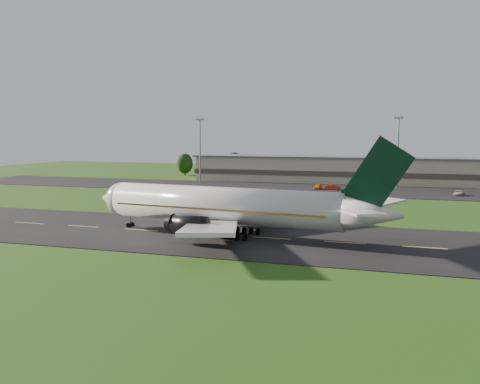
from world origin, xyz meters
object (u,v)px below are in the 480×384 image
(service_vehicle_a, at_px, (318,187))
(service_vehicle_c, at_px, (459,193))
(airliner, at_px, (228,206))
(light_mast_west, at_px, (200,143))
(terminal, at_px, (403,171))
(service_vehicle_b, at_px, (333,187))
(light_mast_centre, at_px, (398,144))

(service_vehicle_a, distance_m, service_vehicle_c, 36.85)
(airliner, distance_m, light_mast_west, 88.65)
(airliner, bearing_deg, light_mast_west, 121.46)
(airliner, distance_m, terminal, 99.30)
(airliner, relative_size, service_vehicle_c, 11.45)
(airliner, xyz_separation_m, service_vehicle_b, (5.97, 71.66, -3.84))
(terminal, relative_size, service_vehicle_c, 32.42)
(airliner, xyz_separation_m, light_mast_west, (-37.12, 80.10, 8.08))
(terminal, height_order, service_vehicle_a, terminal)
(terminal, bearing_deg, light_mast_centre, -94.95)
(terminal, height_order, service_vehicle_c, terminal)
(light_mast_centre, bearing_deg, terminal, 85.05)
(service_vehicle_a, bearing_deg, service_vehicle_b, -3.22)
(light_mast_centre, bearing_deg, service_vehicle_a, -159.77)
(airliner, relative_size, service_vehicle_b, 11.70)
(terminal, height_order, service_vehicle_b, terminal)
(light_mast_west, bearing_deg, service_vehicle_c, -8.88)
(airliner, bearing_deg, service_vehicle_c, 67.23)
(terminal, bearing_deg, light_mast_west, -165.24)
(terminal, relative_size, service_vehicle_b, 33.12)
(terminal, xyz_separation_m, service_vehicle_a, (-22.49, -23.95, -3.18))
(terminal, height_order, light_mast_centre, light_mast_centre)
(light_mast_west, relative_size, service_vehicle_b, 4.65)
(airliner, height_order, light_mast_centre, light_mast_centre)
(terminal, bearing_deg, service_vehicle_b, -126.65)
(light_mast_west, xyz_separation_m, service_vehicle_a, (38.91, -7.77, -11.93))
(airliner, height_order, light_mast_west, light_mast_west)
(light_mast_centre, bearing_deg, airliner, -105.94)
(light_mast_west, distance_m, service_vehicle_c, 77.40)
(light_mast_west, distance_m, light_mast_centre, 60.00)
(light_mast_centre, height_order, service_vehicle_a, light_mast_centre)
(airliner, relative_size, light_mast_centre, 2.52)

